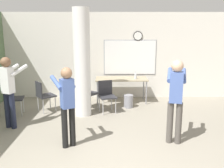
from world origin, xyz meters
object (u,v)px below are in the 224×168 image
chair_by_left_wall (12,97)px  chair_table_front (107,94)px  bottle_on_table (136,76)px  person_watching_back (9,87)px  chair_table_left (87,92)px  person_playing_front (67,101)px  folding_table (121,80)px  chair_near_pillar (44,94)px  person_playing_side (176,95)px

chair_by_left_wall → chair_table_front: 2.54m
chair_by_left_wall → chair_table_front: bearing=5.5°
bottle_on_table → person_watching_back: (-3.10, -2.03, 0.13)m
person_watching_back → chair_table_left: bearing=39.8°
person_playing_front → person_watching_back: person_watching_back is taller
chair_table_front → folding_table: bearing=65.5°
person_playing_front → bottle_on_table: bearing=61.7°
chair_near_pillar → chair_table_front: bearing=-0.6°
person_playing_side → chair_table_left: bearing=131.4°
chair_table_left → person_playing_side: person_playing_side is taller
chair_near_pillar → chair_table_left: bearing=11.8°
folding_table → person_playing_front: 3.31m
chair_table_front → chair_near_pillar: same height
chair_by_left_wall → chair_table_left: bearing=14.5°
folding_table → chair_by_left_wall: bearing=-157.4°
person_playing_front → folding_table: bearing=69.0°
chair_by_left_wall → bottle_on_table: bearing=18.7°
folding_table → chair_by_left_wall: (-2.98, -1.24, -0.20)m
folding_table → person_playing_side: 3.10m
folding_table → bottle_on_table: 0.46m
chair_table_left → person_watching_back: size_ratio=0.52×
chair_table_front → person_playing_front: person_playing_front is taller
chair_table_left → person_playing_side: bearing=-48.6°
person_playing_front → person_playing_side: person_playing_side is taller
chair_by_left_wall → person_playing_side: bearing=-23.5°
person_playing_front → person_watching_back: 1.77m
bottle_on_table → person_watching_back: 3.71m
bottle_on_table → person_playing_front: 3.41m
folding_table → person_playing_side: bearing=-72.4°
folding_table → chair_near_pillar: chair_near_pillar is taller
chair_near_pillar → person_watching_back: person_watching_back is taller
chair_table_left → chair_by_left_wall: size_ratio=1.00×
folding_table → person_playing_front: size_ratio=1.02×
chair_by_left_wall → chair_near_pillar: bearing=18.4°
bottle_on_table → person_playing_side: person_playing_side is taller
chair_by_left_wall → chair_table_front: (2.52, 0.24, 0.00)m
chair_table_left → person_playing_side: (1.94, -2.21, 0.49)m
chair_table_left → person_playing_front: 2.39m
chair_table_front → person_watching_back: (-2.22, -1.12, 0.47)m
person_watching_back → person_playing_side: 3.69m
bottle_on_table → chair_by_left_wall: (-3.41, -1.16, -0.34)m
person_watching_back → person_playing_side: bearing=-12.9°
chair_by_left_wall → person_watching_back: (0.31, -0.87, 0.47)m
folding_table → chair_table_front: size_ratio=1.85×
person_playing_side → bottle_on_table: bearing=99.9°
folding_table → chair_table_left: size_ratio=1.85×
chair_near_pillar → bottle_on_table: bearing=18.8°
chair_table_front → person_playing_side: (1.38, -1.94, 0.49)m
chair_table_left → person_playing_front: size_ratio=0.55×
chair_table_front → person_playing_front: size_ratio=0.55×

